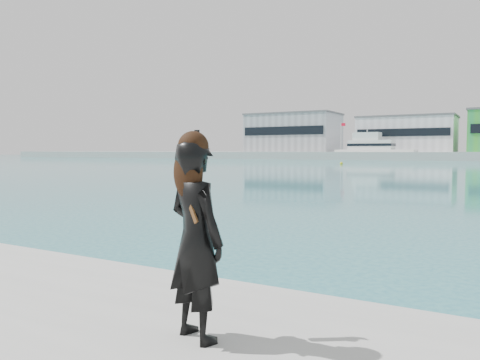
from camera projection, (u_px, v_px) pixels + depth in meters
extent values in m
cube|color=gray|center=(293.00, 134.00, 141.62)|extent=(26.00, 16.00, 11.00)
cube|color=black|center=(282.00, 131.00, 134.56)|extent=(24.70, 0.20, 2.42)
cube|color=#59595B|center=(294.00, 114.00, 141.26)|extent=(26.52, 16.32, 0.50)
cube|color=silver|center=(407.00, 135.00, 125.36)|extent=(24.00, 15.00, 9.00)
cube|color=black|center=(402.00, 132.00, 118.74)|extent=(22.80, 0.20, 1.98)
cube|color=#59595B|center=(407.00, 117.00, 125.06)|extent=(24.48, 15.30, 0.50)
cylinder|color=silver|center=(341.00, 137.00, 127.24)|extent=(0.16, 0.16, 8.00)
cube|color=red|center=(343.00, 125.00, 126.73)|extent=(1.20, 0.04, 0.80)
cube|color=white|center=(375.00, 155.00, 117.30)|extent=(19.60, 5.97, 2.59)
cube|color=white|center=(371.00, 145.00, 117.70)|extent=(10.93, 4.85, 2.38)
cube|color=white|center=(367.00, 136.00, 118.13)|extent=(6.59, 3.86, 1.94)
cube|color=black|center=(371.00, 145.00, 117.70)|extent=(11.15, 4.97, 0.65)
cylinder|color=silver|center=(367.00, 128.00, 118.00)|extent=(0.17, 0.17, 2.16)
sphere|color=yellow|center=(341.00, 164.00, 79.15)|extent=(0.50, 0.50, 0.50)
imported|color=black|center=(196.00, 240.00, 3.66)|extent=(0.66, 0.54, 1.57)
sphere|color=black|center=(193.00, 147.00, 3.61)|extent=(0.24, 0.24, 0.24)
ellipsoid|color=black|center=(188.00, 173.00, 3.58)|extent=(0.26, 0.14, 0.42)
cylinder|color=tan|center=(189.00, 160.00, 3.86)|extent=(0.13, 0.20, 0.34)
cylinder|color=white|center=(193.00, 143.00, 3.87)|extent=(0.09, 0.09, 0.03)
cube|color=black|center=(197.00, 137.00, 3.90)|extent=(0.06, 0.03, 0.12)
cube|color=#4C2D14|center=(189.00, 202.00, 3.57)|extent=(0.21, 0.08, 0.32)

